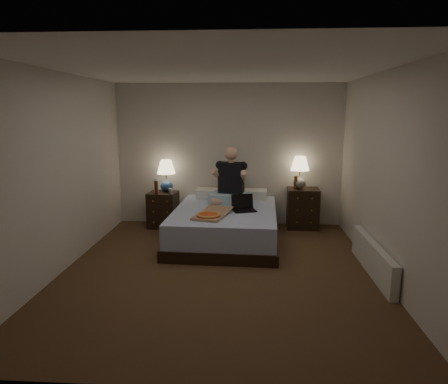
# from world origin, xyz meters

# --- Properties ---
(floor) EXTENTS (4.00, 4.50, 0.00)m
(floor) POSITION_xyz_m (0.00, 0.00, 0.00)
(floor) COLOR brown
(floor) RESTS_ON ground
(ceiling) EXTENTS (4.00, 4.50, 0.00)m
(ceiling) POSITION_xyz_m (0.00, 0.00, 2.50)
(ceiling) COLOR white
(ceiling) RESTS_ON ground
(wall_back) EXTENTS (4.00, 0.00, 2.50)m
(wall_back) POSITION_xyz_m (0.00, 2.25, 1.25)
(wall_back) COLOR silver
(wall_back) RESTS_ON ground
(wall_front) EXTENTS (4.00, 0.00, 2.50)m
(wall_front) POSITION_xyz_m (0.00, -2.25, 1.25)
(wall_front) COLOR silver
(wall_front) RESTS_ON ground
(wall_left) EXTENTS (0.00, 4.50, 2.50)m
(wall_left) POSITION_xyz_m (-2.00, 0.00, 1.25)
(wall_left) COLOR silver
(wall_left) RESTS_ON ground
(wall_right) EXTENTS (0.00, 4.50, 2.50)m
(wall_right) POSITION_xyz_m (2.00, 0.00, 1.25)
(wall_right) COLOR silver
(wall_right) RESTS_ON ground
(bed) EXTENTS (1.65, 2.14, 0.52)m
(bed) POSITION_xyz_m (0.00, 1.21, 0.26)
(bed) COLOR #6079C0
(bed) RESTS_ON floor
(nightstand_left) EXTENTS (0.52, 0.48, 0.62)m
(nightstand_left) POSITION_xyz_m (-1.14, 1.92, 0.31)
(nightstand_left) COLOR black
(nightstand_left) RESTS_ON floor
(nightstand_right) EXTENTS (0.55, 0.50, 0.70)m
(nightstand_right) POSITION_xyz_m (1.31, 2.05, 0.35)
(nightstand_right) COLOR black
(nightstand_right) RESTS_ON floor
(lamp_left) EXTENTS (0.40, 0.40, 0.56)m
(lamp_left) POSITION_xyz_m (-1.09, 2.01, 0.90)
(lamp_left) COLOR #264B8D
(lamp_left) RESTS_ON nightstand_left
(lamp_right) EXTENTS (0.39, 0.39, 0.56)m
(lamp_right) POSITION_xyz_m (1.24, 2.05, 0.98)
(lamp_right) COLOR gray
(lamp_right) RESTS_ON nightstand_right
(water_bottle) EXTENTS (0.07, 0.07, 0.25)m
(water_bottle) POSITION_xyz_m (-1.24, 1.87, 0.75)
(water_bottle) COLOR silver
(water_bottle) RESTS_ON nightstand_left
(soda_can) EXTENTS (0.07, 0.07, 0.10)m
(soda_can) POSITION_xyz_m (-0.97, 1.78, 0.67)
(soda_can) COLOR #A1A19D
(soda_can) RESTS_ON nightstand_left
(beer_bottle_left) EXTENTS (0.06, 0.06, 0.23)m
(beer_bottle_left) POSITION_xyz_m (-1.21, 1.75, 0.74)
(beer_bottle_left) COLOR #4F1E0B
(beer_bottle_left) RESTS_ON nightstand_left
(beer_bottle_right) EXTENTS (0.06, 0.06, 0.23)m
(beer_bottle_right) POSITION_xyz_m (1.17, 1.99, 0.81)
(beer_bottle_right) COLOR #572C0C
(beer_bottle_right) RESTS_ON nightstand_right
(person) EXTENTS (0.76, 0.65, 0.93)m
(person) POSITION_xyz_m (0.06, 1.64, 0.98)
(person) COLOR black
(person) RESTS_ON bed
(laptop) EXTENTS (0.41, 0.37, 0.24)m
(laptop) POSITION_xyz_m (0.30, 1.08, 0.64)
(laptop) COLOR black
(laptop) RESTS_ON bed
(pizza_box) EXTENTS (0.59, 0.84, 0.08)m
(pizza_box) POSITION_xyz_m (-0.20, 0.62, 0.56)
(pizza_box) COLOR #A28061
(pizza_box) RESTS_ON bed
(radiator) EXTENTS (0.10, 1.60, 0.40)m
(radiator) POSITION_xyz_m (1.93, 0.02, 0.20)
(radiator) COLOR silver
(radiator) RESTS_ON floor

